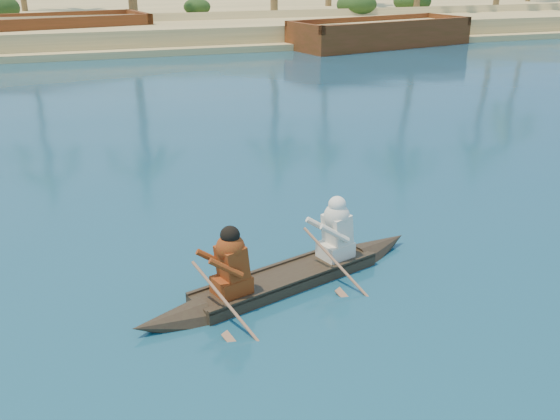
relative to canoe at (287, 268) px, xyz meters
name	(u,v)px	position (x,y,z in m)	size (l,w,h in m)	color
sandy_embankment	(6,15)	(-7.50, 50.89, 0.25)	(150.00, 51.00, 1.50)	#E3C280
canoe	(287,268)	(0.00, 0.00, 0.00)	(5.27, 2.30, 1.46)	#31281A
barge_mid	(28,36)	(-4.95, 31.00, 0.50)	(14.08, 7.02, 2.24)	maroon
barge_right	(380,35)	(15.04, 26.37, 0.37)	(11.76, 6.12, 1.87)	maroon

